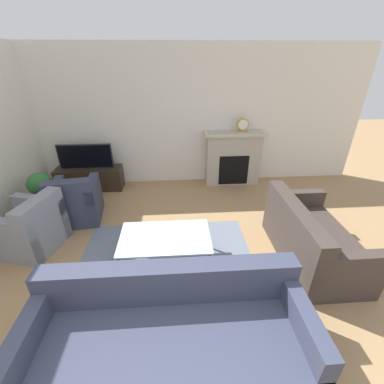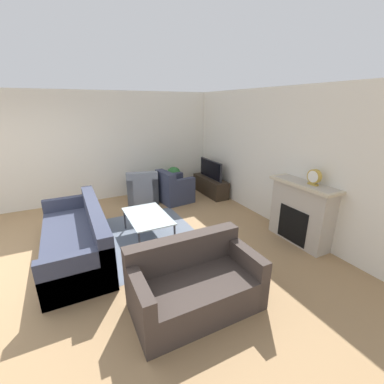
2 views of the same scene
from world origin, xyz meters
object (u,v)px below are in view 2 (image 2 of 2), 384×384
object	(u,v)px
couch_sectional	(78,239)
armchair_by_window	(143,190)
tv	(211,169)
potted_plant	(174,177)
mantel_clock	(314,177)
armchair_accent	(174,190)
coffee_table	(148,217)
couch_loveseat	(194,285)

from	to	relation	value
couch_sectional	armchair_by_window	world-z (taller)	same
tv	armchair_by_window	xyz separation A→B (m)	(-0.32, -1.82, -0.41)
potted_plant	mantel_clock	world-z (taller)	mantel_clock
mantel_clock	couch_sectional	bearing A→B (deg)	-111.88
armchair_accent	potted_plant	distance (m)	0.71
armchair_accent	coffee_table	size ratio (longest dim) A/B	0.72
tv	mantel_clock	size ratio (longest dim) A/B	3.92
mantel_clock	couch_loveseat	bearing A→B (deg)	-80.26
coffee_table	mantel_clock	distance (m)	2.96
couch_sectional	potted_plant	world-z (taller)	couch_sectional
armchair_accent	coffee_table	bearing A→B (deg)	134.94
coffee_table	potted_plant	distance (m)	2.57
coffee_table	couch_loveseat	bearing A→B (deg)	-0.59
tv	armchair_by_window	size ratio (longest dim) A/B	1.09
tv	armchair_accent	world-z (taller)	tv
tv	couch_sectional	world-z (taller)	tv
couch_loveseat	armchair_by_window	bearing A→B (deg)	82.79
armchair_by_window	potted_plant	bearing A→B (deg)	-152.13
potted_plant	couch_loveseat	bearing A→B (deg)	-19.57
armchair_accent	couch_loveseat	bearing A→B (deg)	153.77
armchair_by_window	mantel_clock	distance (m)	4.05
armchair_by_window	coffee_table	bearing A→B (deg)	91.32
armchair_by_window	mantel_clock	xyz separation A→B (m)	(3.43, 1.93, 0.95)
mantel_clock	potted_plant	bearing A→B (deg)	-165.08
coffee_table	tv	bearing A→B (deg)	124.91
tv	couch_sectional	bearing A→B (deg)	-64.53
coffee_table	couch_sectional	bearing A→B (deg)	-86.76
tv	couch_loveseat	distance (m)	4.24
couch_sectional	armchair_accent	distance (m)	2.84
tv	coffee_table	distance (m)	2.81
tv	couch_sectional	distance (m)	3.90
couch_sectional	couch_loveseat	distance (m)	2.21
armchair_by_window	coffee_table	xyz separation A→B (m)	(1.91, -0.47, 0.10)
tv	armchair_accent	distance (m)	1.20
tv	potted_plant	xyz separation A→B (m)	(-0.53, -0.87, -0.25)
tv	potted_plant	world-z (taller)	tv
couch_loveseat	mantel_clock	xyz separation A→B (m)	(-0.41, 2.42, 0.96)
coffee_table	mantel_clock	xyz separation A→B (m)	(1.52, 2.40, 0.85)
armchair_accent	mantel_clock	size ratio (longest dim) A/B	3.13
armchair_accent	potted_plant	bearing A→B (deg)	-29.64
couch_sectional	potted_plant	bearing A→B (deg)	129.87
armchair_by_window	couch_loveseat	bearing A→B (deg)	97.81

